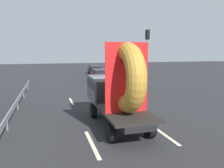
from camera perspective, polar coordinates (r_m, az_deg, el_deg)
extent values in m
plane|color=#28282B|center=(11.63, 1.26, -9.84)|extent=(120.00, 120.00, 0.00)
cylinder|color=black|center=(12.42, -4.78, -6.75)|extent=(0.28, 0.80, 0.80)
cylinder|color=black|center=(12.85, 2.71, -6.21)|extent=(0.28, 0.80, 0.80)
cylinder|color=black|center=(9.12, -0.24, -12.38)|extent=(0.28, 0.80, 0.80)
cylinder|color=black|center=(9.70, 9.65, -11.21)|extent=(0.28, 0.80, 0.80)
cube|color=black|center=(10.87, 1.48, -6.70)|extent=(1.30, 5.70, 0.25)
cube|color=#4C5156|center=(12.35, -0.98, -1.07)|extent=(2.00, 2.18, 1.35)
cube|color=black|center=(12.26, -0.93, 0.26)|extent=(2.02, 2.07, 0.44)
cube|color=black|center=(9.83, 3.43, -7.29)|extent=(2.00, 3.52, 0.10)
cube|color=black|center=(11.28, 0.54, -2.11)|extent=(1.80, 0.08, 1.10)
torus|color=#B7842D|center=(9.39, 3.82, 1.59)|extent=(0.79, 2.99, 2.99)
cube|color=red|center=(9.39, 3.82, 1.59)|extent=(1.90, 0.03, 2.99)
cylinder|color=black|center=(30.07, -5.17, 1.98)|extent=(0.21, 0.62, 0.62)
cylinder|color=black|center=(30.39, -2.37, 2.07)|extent=(0.21, 0.62, 0.62)
cylinder|color=black|center=(27.53, -4.13, 1.40)|extent=(0.21, 0.62, 0.62)
cylinder|color=black|center=(27.88, -1.08, 1.51)|extent=(0.21, 0.62, 0.62)
cube|color=maroon|center=(28.93, -3.21, 2.28)|extent=(1.75, 4.08, 0.53)
cube|color=black|center=(28.78, -3.17, 3.27)|extent=(1.57, 2.29, 0.49)
cylinder|color=gray|center=(21.65, 8.96, 4.95)|extent=(0.16, 0.16, 4.77)
cube|color=black|center=(21.68, 9.13, 12.46)|extent=(0.30, 0.36, 0.90)
sphere|color=#19D833|center=(21.77, 9.57, 13.17)|extent=(0.20, 0.20, 0.20)
cube|color=gray|center=(16.96, -22.43, -2.76)|extent=(0.06, 15.32, 0.32)
cylinder|color=slate|center=(11.49, -25.40, -9.47)|extent=(0.10, 0.10, 0.55)
cylinder|color=slate|center=(15.15, -23.14, -5.13)|extent=(0.10, 0.10, 0.55)
cylinder|color=slate|center=(18.88, -21.78, -2.49)|extent=(0.10, 0.10, 0.55)
cylinder|color=slate|center=(22.64, -20.87, -0.72)|extent=(0.10, 0.10, 0.55)
cube|color=beige|center=(9.14, -5.19, -15.05)|extent=(0.16, 2.80, 0.01)
cube|color=beige|center=(16.67, -10.45, -4.36)|extent=(0.16, 2.19, 0.01)
cube|color=beige|center=(10.21, 13.58, -12.70)|extent=(0.16, 2.30, 0.01)
cube|color=beige|center=(17.12, 0.55, -3.88)|extent=(0.16, 2.24, 0.01)
cylinder|color=black|center=(35.40, -2.78, 2.96)|extent=(0.21, 0.62, 0.62)
cylinder|color=black|center=(35.08, -5.19, 2.89)|extent=(0.21, 0.62, 0.62)
cylinder|color=black|center=(37.94, -3.70, 3.31)|extent=(0.21, 0.62, 0.62)
cylinder|color=black|center=(37.64, -5.95, 3.24)|extent=(0.21, 0.62, 0.62)
cube|color=black|center=(36.48, -4.42, 3.52)|extent=(1.75, 4.08, 0.53)
cube|color=black|center=(36.54, -4.46, 4.33)|extent=(1.57, 2.28, 0.49)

